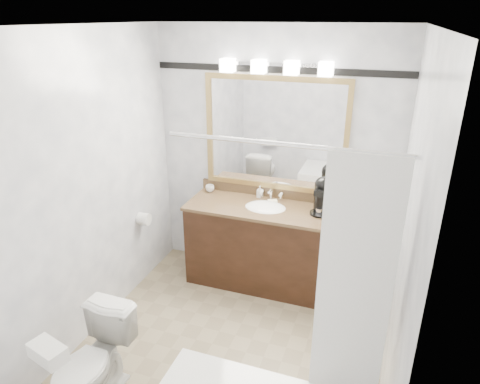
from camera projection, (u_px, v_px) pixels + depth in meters
name	position (u px, v px, depth m)	size (l,w,h in m)	color
room	(227.00, 212.00, 3.07)	(2.42, 2.62, 2.52)	gray
vanity	(264.00, 244.00, 4.26)	(1.53, 0.58, 0.97)	black
mirror	(275.00, 134.00, 4.09)	(1.40, 0.04, 1.10)	#AC8B4D
vanity_light_bar	(275.00, 67.00, 3.80)	(1.02, 0.14, 0.12)	silver
accent_stripe	(277.00, 70.00, 3.87)	(2.40, 0.01, 0.06)	black
tp_roll	(144.00, 219.00, 4.21)	(0.12, 0.12, 0.11)	white
toilet	(91.00, 364.00, 2.94)	(0.38, 0.66, 0.68)	white
tissue_box	(48.00, 352.00, 2.51)	(0.24, 0.13, 0.10)	white
coffee_maker	(322.00, 195.00, 3.93)	(0.18, 0.23, 0.35)	black
cup_left	(210.00, 188.00, 4.45)	(0.09, 0.09, 0.07)	white
soap_bottle_a	(260.00, 191.00, 4.31)	(0.05, 0.06, 0.12)	white
soap_bar	(272.00, 202.00, 4.19)	(0.09, 0.06, 0.03)	beige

